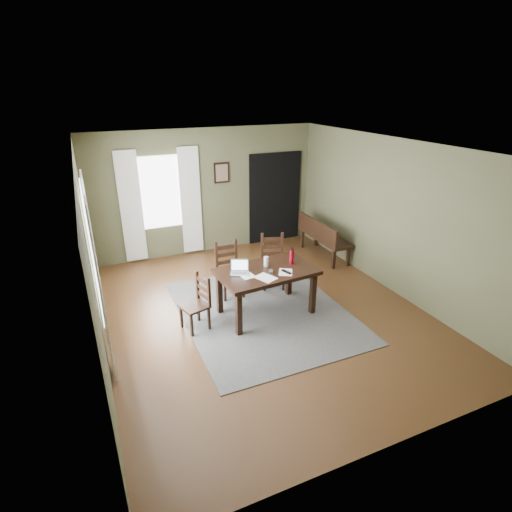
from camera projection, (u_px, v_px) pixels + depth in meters
name	position (u px, v px, depth m)	size (l,w,h in m)	color
ground	(263.00, 312.00, 6.70)	(5.00, 6.00, 0.01)	#492C16
room_shell	(264.00, 208.00, 5.98)	(5.02, 6.02, 2.71)	#4F5134
rug	(263.00, 311.00, 6.69)	(2.60, 3.20, 0.01)	#474747
dining_table	(266.00, 275.00, 6.40)	(1.62, 1.05, 0.78)	black
chair_end	(197.00, 304.00, 6.09)	(0.47, 0.47, 0.87)	black
chair_back_left	(229.00, 270.00, 7.08)	(0.43, 0.43, 0.98)	black
chair_back_right	(273.00, 262.00, 7.39)	(0.55, 0.55, 0.99)	black
bench	(322.00, 235.00, 8.65)	(0.48, 1.50, 0.85)	black
laptop	(240.00, 269.00, 6.26)	(0.36, 0.32, 0.20)	#B7B7BC
computer_mouse	(271.00, 271.00, 6.27)	(0.06, 0.10, 0.03)	#3F3F42
tv_remote	(286.00, 272.00, 6.27)	(0.05, 0.19, 0.02)	black
drinking_glass	(266.00, 262.00, 6.45)	(0.08, 0.08, 0.17)	silver
water_bottle	(292.00, 256.00, 6.55)	(0.10, 0.10, 0.27)	#B10D25
paper_a	(246.00, 275.00, 6.18)	(0.20, 0.27, 0.00)	white
paper_b	(286.00, 272.00, 6.28)	(0.21, 0.27, 0.00)	white
paper_e	(266.00, 278.00, 6.10)	(0.24, 0.31, 0.00)	white
window_left	(91.00, 250.00, 5.38)	(0.01, 1.30, 1.70)	white
window_back	(160.00, 193.00, 8.26)	(1.00, 0.01, 1.50)	white
curtain_left_near	(101.00, 293.00, 4.80)	(0.03, 0.48, 2.30)	silver
curtain_left_far	(93.00, 246.00, 6.18)	(0.03, 0.48, 2.30)	silver
curtain_back_left	(131.00, 208.00, 8.10)	(0.44, 0.03, 2.30)	silver
curtain_back_right	(191.00, 201.00, 8.56)	(0.44, 0.03, 2.30)	silver
framed_picture	(222.00, 173.00, 8.63)	(0.34, 0.03, 0.44)	black
doorway_back	(275.00, 198.00, 9.38)	(1.30, 0.03, 2.10)	black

